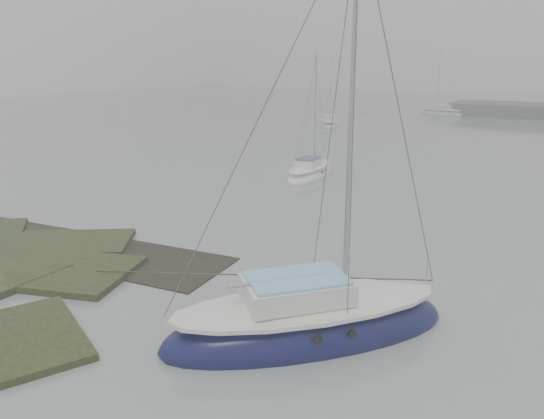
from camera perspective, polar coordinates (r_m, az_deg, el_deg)
The scene contains 5 objects.
ground at distance 38.89m, azimuth 14.34°, elevation 6.04°, with size 160.00×160.00×0.00m, color slate.
sailboat_main at distance 12.59m, azimuth 3.82°, elevation -12.19°, with size 6.31×6.65×9.75m.
sailboat_white at distance 29.37m, azimuth 4.08°, elevation 3.92°, with size 2.14×5.14×7.05m.
sailboat_far_a at distance 52.96m, azimuth 6.21°, elevation 9.12°, with size 3.72×5.39×7.29m.
sailboat_far_c at distance 66.99m, azimuth 17.71°, elevation 9.86°, with size 5.91×3.78×7.94m.
Camera 1 is at (10.95, -6.80, 6.18)m, focal length 35.00 mm.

